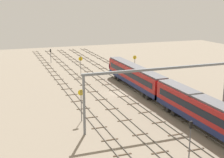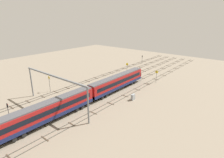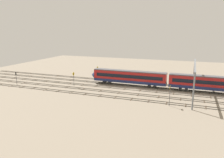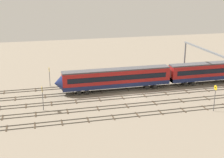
# 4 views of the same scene
# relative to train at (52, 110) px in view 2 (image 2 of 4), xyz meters

# --- Properties ---
(ground_plane) EXTENTS (143.05, 143.05, 0.00)m
(ground_plane) POSITION_rel_train_xyz_m (21.72, 4.65, -2.66)
(ground_plane) COLOR gray
(track_near_foreground) EXTENTS (127.05, 2.40, 0.16)m
(track_near_foreground) POSITION_rel_train_xyz_m (21.72, -4.65, -2.59)
(track_near_foreground) COLOR #59544C
(track_near_foreground) RESTS_ON ground
(track_with_train) EXTENTS (127.05, 2.40, 0.16)m
(track_with_train) POSITION_rel_train_xyz_m (21.72, -0.00, -2.59)
(track_with_train) COLOR #59544C
(track_with_train) RESTS_ON ground
(track_middle) EXTENTS (127.05, 2.40, 0.16)m
(track_middle) POSITION_rel_train_xyz_m (21.72, 4.65, -2.59)
(track_middle) COLOR #59544C
(track_middle) RESTS_ON ground
(track_second_far) EXTENTS (127.05, 2.40, 0.16)m
(track_second_far) POSITION_rel_train_xyz_m (21.72, 9.30, -2.59)
(track_second_far) COLOR #59544C
(track_second_far) RESTS_ON ground
(track_far_background) EXTENTS (127.05, 2.40, 0.16)m
(track_far_background) POSITION_rel_train_xyz_m (21.72, 13.96, -2.59)
(track_far_background) COLOR #59544C
(track_far_background) RESTS_ON ground
(train) EXTENTS (75.20, 3.24, 4.80)m
(train) POSITION_rel_train_xyz_m (0.00, 0.00, 0.00)
(train) COLOR maroon
(train) RESTS_ON ground
(overhead_gantry) EXTENTS (0.40, 24.45, 8.82)m
(overhead_gantry) POSITION_rel_train_xyz_m (4.38, 4.70, 4.26)
(overhead_gantry) COLOR slate
(overhead_gantry) RESTS_ON ground
(speed_sign_near_foreground) EXTENTS (0.14, 0.94, 5.10)m
(speed_sign_near_foreground) POSITION_rel_train_xyz_m (9.61, 15.69, 0.68)
(speed_sign_near_foreground) COLOR #4C4C51
(speed_sign_near_foreground) RESTS_ON ground
(speed_sign_mid_trackside) EXTENTS (0.14, 1.05, 4.74)m
(speed_sign_mid_trackside) POSITION_rel_train_xyz_m (40.47, 7.67, 0.53)
(speed_sign_mid_trackside) COLOR #4C4C51
(speed_sign_mid_trackside) RESTS_ON ground
(speed_sign_far_trackside) EXTENTS (0.14, 1.03, 4.56)m
(speed_sign_far_trackside) POSITION_rel_train_xyz_m (38.44, -6.45, 0.41)
(speed_sign_far_trackside) COLOR #4C4C51
(speed_sign_far_trackside) RESTS_ON ground
(signal_light_trackside_approach) EXTENTS (0.31, 0.32, 4.68)m
(signal_light_trackside_approach) POSITION_rel_train_xyz_m (-6.60, 6.68, 0.40)
(signal_light_trackside_approach) COLOR #4C4C51
(signal_light_trackside_approach) RESTS_ON ground
(signal_light_trackside_departure) EXTENTS (0.31, 0.32, 4.21)m
(signal_light_trackside_departure) POSITION_rel_train_xyz_m (59.84, 12.04, 0.12)
(signal_light_trackside_departure) COLOR #4C4C51
(signal_light_trackside_departure) RESTS_ON ground
(relay_cabinet) EXTENTS (1.38, 0.66, 1.67)m
(relay_cabinet) POSITION_rel_train_xyz_m (21.04, -8.03, -1.82)
(relay_cabinet) COLOR gray
(relay_cabinet) RESTS_ON ground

